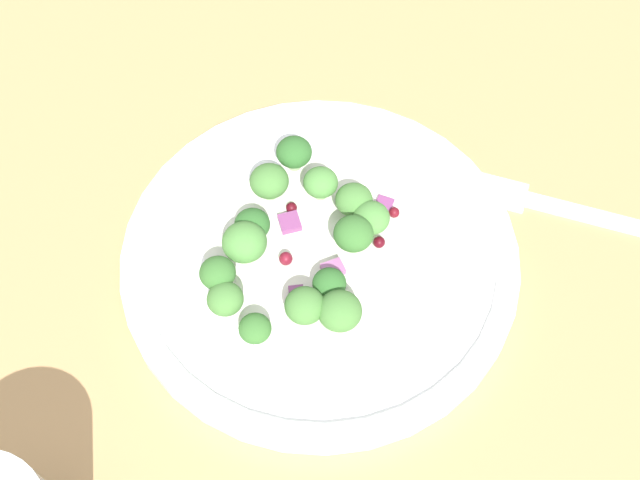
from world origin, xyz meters
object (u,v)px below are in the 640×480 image
broccoli_floret_0 (255,329)px  broccoli_floret_1 (354,200)px  plate (320,255)px  fork (593,215)px  broccoli_floret_2 (252,225)px

broccoli_floret_0 → broccoli_floret_1: bearing=155.7°
plate → fork: size_ratio=1.36×
plate → fork: plate is taller
broccoli_floret_2 → fork: 22.80cm
broccoli_floret_1 → broccoli_floret_2: size_ratio=1.06×
broccoli_floret_0 → broccoli_floret_2: 7.14cm
broccoli_floret_0 → broccoli_floret_1: broccoli_floret_1 is taller
plate → broccoli_floret_1: bearing=153.1°
fork → broccoli_floret_0: bearing=-57.3°
plate → broccoli_floret_0: (6.51, -2.76, 1.60)cm
broccoli_floret_0 → broccoli_floret_2: (-6.95, -1.65, 0.13)cm
broccoli_floret_1 → fork: size_ratio=0.13×
plate → broccoli_floret_1: 4.12cm
broccoli_floret_1 → fork: bearing=101.4°
broccoli_floret_1 → fork: (-3.20, 15.81, -2.52)cm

